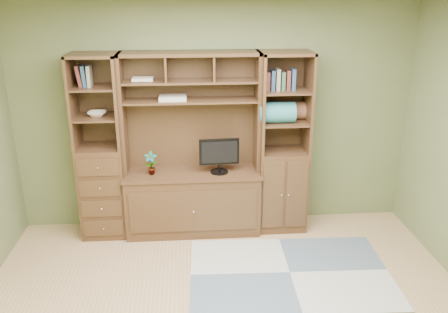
{
  "coord_description": "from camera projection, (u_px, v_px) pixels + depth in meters",
  "views": [
    {
      "loc": [
        -0.31,
        -3.22,
        2.7
      ],
      "look_at": [
        0.04,
        1.2,
        1.1
      ],
      "focal_mm": 38.0,
      "sensor_mm": 36.0,
      "label": 1
    }
  ],
  "objects": [
    {
      "name": "room",
      "position": [
        231.0,
        186.0,
        3.52
      ],
      "size": [
        4.6,
        4.1,
        2.64
      ],
      "color": "tan",
      "rests_on": "ground"
    },
    {
      "name": "center_hutch",
      "position": [
        192.0,
        147.0,
        5.22
      ],
      "size": [
        1.54,
        0.53,
        2.05
      ],
      "primitive_type": "cube",
      "color": "#462B18",
      "rests_on": "ground"
    },
    {
      "name": "left_tower",
      "position": [
        100.0,
        148.0,
        5.18
      ],
      "size": [
        0.5,
        0.45,
        2.05
      ],
      "primitive_type": "cube",
      "color": "#462B18",
      "rests_on": "ground"
    },
    {
      "name": "right_tower",
      "position": [
        283.0,
        144.0,
        5.33
      ],
      "size": [
        0.55,
        0.45,
        2.05
      ],
      "primitive_type": "cube",
      "color": "#462B18",
      "rests_on": "ground"
    },
    {
      "name": "rug",
      "position": [
        290.0,
        273.0,
        4.72
      ],
      "size": [
        2.01,
        1.37,
        0.01
      ],
      "primitive_type": "cube",
      "rotation": [
        0.0,
        0.0,
        -0.03
      ],
      "color": "gray",
      "rests_on": "ground"
    },
    {
      "name": "monitor",
      "position": [
        219.0,
        150.0,
        5.21
      ],
      "size": [
        0.46,
        0.23,
        0.54
      ],
      "primitive_type": "cube",
      "rotation": [
        0.0,
        0.0,
        0.07
      ],
      "color": "black",
      "rests_on": "center_hutch"
    },
    {
      "name": "orchid",
      "position": [
        151.0,
        163.0,
        5.21
      ],
      "size": [
        0.14,
        0.09,
        0.26
      ],
      "primitive_type": "imported",
      "color": "#A74938",
      "rests_on": "center_hutch"
    },
    {
      "name": "magazines",
      "position": [
        173.0,
        98.0,
        5.1
      ],
      "size": [
        0.29,
        0.21,
        0.05
      ],
      "primitive_type": "cube",
      "color": "beige",
      "rests_on": "center_hutch"
    },
    {
      "name": "bowl",
      "position": [
        97.0,
        114.0,
        5.05
      ],
      "size": [
        0.19,
        0.19,
        0.05
      ],
      "primitive_type": "imported",
      "color": "white",
      "rests_on": "left_tower"
    },
    {
      "name": "blanket_teal",
      "position": [
        277.0,
        112.0,
        5.15
      ],
      "size": [
        0.39,
        0.23,
        0.23
      ],
      "primitive_type": "cube",
      "color": "teal",
      "rests_on": "right_tower"
    },
    {
      "name": "blanket_red",
      "position": [
        294.0,
        111.0,
        5.29
      ],
      "size": [
        0.35,
        0.19,
        0.19
      ],
      "primitive_type": "cube",
      "color": "brown",
      "rests_on": "right_tower"
    }
  ]
}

